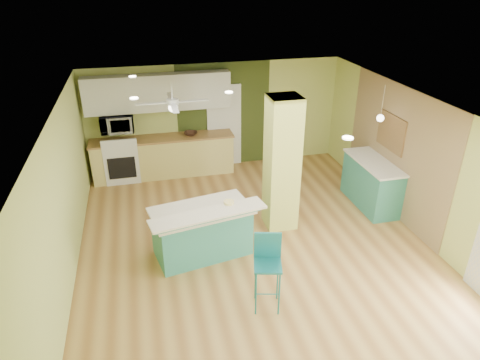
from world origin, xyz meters
name	(u,v)px	position (x,y,z in m)	size (l,w,h in m)	color
floor	(253,243)	(0.00, 0.00, -0.01)	(6.00, 7.00, 0.01)	olive
ceiling	(255,107)	(0.00, 0.00, 2.50)	(6.00, 7.00, 0.01)	white
wall_back	(215,116)	(0.00, 3.50, 1.25)	(6.00, 0.01, 2.50)	#C3D06F
wall_front	(352,341)	(0.00, -3.50, 1.25)	(6.00, 0.01, 2.50)	#C3D06F
wall_left	(63,201)	(-3.00, 0.00, 1.25)	(0.01, 7.00, 2.50)	#C3D06F
wall_right	(415,163)	(3.00, 0.00, 1.25)	(0.01, 7.00, 2.50)	#C3D06F
wood_panel	(395,150)	(2.99, 0.60, 1.25)	(0.02, 3.40, 2.50)	#876C4D
olive_accent	(224,116)	(0.20, 3.49, 1.25)	(2.20, 0.02, 2.50)	#38451B
interior_door	(224,126)	(0.20, 3.46, 1.00)	(0.82, 0.05, 2.00)	white
column	(282,164)	(0.65, 0.50, 1.25)	(0.55, 0.55, 2.50)	#CDD462
kitchen_run	(164,156)	(-1.30, 3.20, 0.47)	(3.25, 0.63, 0.94)	#DCCB73
stove	(122,161)	(-2.25, 3.19, 0.46)	(0.76, 0.66, 1.08)	white
upper_cabinets	(158,92)	(-1.30, 3.32, 1.95)	(3.20, 0.34, 0.80)	silver
microwave	(117,123)	(-2.25, 3.20, 1.35)	(0.70, 0.48, 0.39)	white
ceiling_fan	(173,103)	(-1.10, 2.00, 2.08)	(1.41, 1.41, 0.61)	silver
pendant_lamp	(380,118)	(2.65, 0.75, 1.88)	(0.14, 0.14, 0.69)	silver
wall_decor	(391,132)	(2.96, 0.80, 1.55)	(0.03, 0.90, 0.70)	brown
peninsula	(202,231)	(-0.92, -0.11, 0.46)	(1.90, 1.30, 1.00)	teal
bar_stool	(268,260)	(-0.21, -1.52, 0.77)	(0.46, 0.46, 1.16)	#1D7783
side_counter	(372,183)	(2.70, 0.78, 0.49)	(0.64, 1.51, 0.97)	teal
fruit_bowl	(191,134)	(-0.65, 3.20, 0.98)	(0.30, 0.30, 0.07)	#3A2217
canister	(229,206)	(-0.48, -0.22, 0.95)	(0.17, 0.17, 0.18)	yellow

